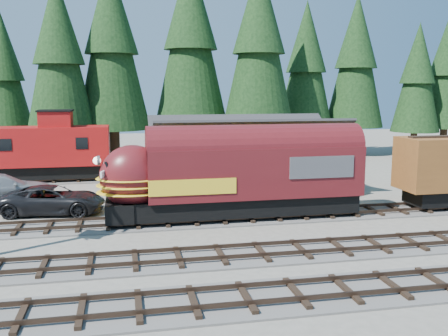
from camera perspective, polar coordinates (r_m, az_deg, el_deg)
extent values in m
plane|color=#6B665B|center=(24.50, 8.49, -7.92)|extent=(120.00, 120.00, 0.00)
cube|color=#4C4947|center=(32.46, 22.88, -4.26)|extent=(68.00, 3.20, 0.08)
cube|color=#38281E|center=(31.84, 23.63, -4.17)|extent=(68.00, 0.08, 0.16)
cube|color=#38281E|center=(33.00, 22.20, -3.64)|extent=(68.00, 0.08, 0.16)
cube|color=#4C4947|center=(40.66, -13.94, -1.25)|extent=(32.00, 3.20, 0.08)
cube|color=#38281E|center=(39.92, -13.99, -1.14)|extent=(32.00, 0.08, 0.16)
cube|color=#38281E|center=(41.34, -13.91, -0.79)|extent=(32.00, 0.08, 0.16)
cube|color=yellow|center=(33.93, 2.53, -0.15)|extent=(12.00, 6.00, 3.40)
cube|color=yellow|center=(33.63, 2.56, 3.92)|extent=(11.88, 3.30, 1.44)
cube|color=white|center=(31.95, -7.60, 0.12)|extent=(0.06, 2.40, 0.60)
cone|color=black|center=(51.32, -23.93, 9.83)|extent=(5.19, 5.19, 11.83)
cone|color=black|center=(46.43, -18.37, 12.11)|extent=(6.08, 6.08, 13.86)
cone|color=black|center=(48.04, -12.74, 13.59)|extent=(6.78, 6.78, 15.44)
cone|color=black|center=(49.66, -3.85, 14.37)|extent=(7.17, 7.17, 16.34)
cone|color=black|center=(48.15, 4.00, 13.89)|extent=(6.84, 6.84, 15.59)
cone|color=black|center=(53.88, 9.36, 11.50)|extent=(5.83, 5.83, 13.27)
cone|color=black|center=(55.99, 14.85, 11.75)|extent=(6.14, 6.14, 13.99)
cone|color=black|center=(57.88, 21.23, 9.63)|extent=(5.08, 5.08, 11.58)
cone|color=black|center=(61.40, 24.22, 10.24)|extent=(5.65, 5.65, 12.86)
cube|color=black|center=(27.47, 2.04, -4.19)|extent=(12.83, 2.30, 0.99)
cube|color=#571317|center=(27.29, 3.53, -0.34)|extent=(11.71, 2.70, 2.70)
ellipsoid|color=#571317|center=(26.40, -10.39, -0.99)|extent=(3.42, 2.65, 3.33)
cube|color=#38383A|center=(28.27, 10.08, 0.51)|extent=(3.60, 2.76, 1.17)
sphere|color=white|center=(26.29, -14.33, 0.83)|extent=(0.40, 0.40, 0.40)
cube|color=black|center=(40.94, -19.76, -0.34)|extent=(8.82, 2.27, 0.98)
cube|color=#9D1011|center=(40.68, -19.90, 2.38)|extent=(9.80, 2.84, 2.94)
cube|color=#9D1011|center=(40.38, -18.68, 5.33)|extent=(2.35, 2.16, 1.18)
imported|color=black|center=(30.30, -18.98, -3.45)|extent=(6.12, 3.33, 1.63)
imported|color=#989B9F|center=(34.33, -24.07, -2.16)|extent=(6.77, 4.27, 1.83)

